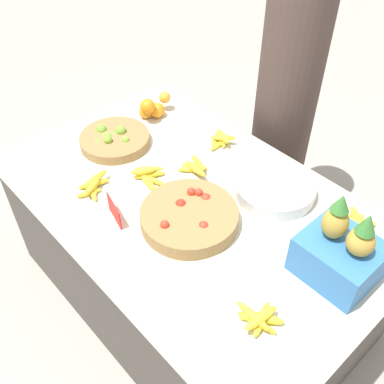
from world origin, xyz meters
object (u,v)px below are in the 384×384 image
object	(u,v)px
metal_bowl	(275,188)
price_sign	(114,211)
produce_crate	(340,252)
tomato_basket	(189,217)
lime_bowl	(114,139)
vendor_person	(285,107)

from	to	relation	value
metal_bowl	price_sign	world-z (taller)	price_sign
price_sign	produce_crate	world-z (taller)	produce_crate
tomato_basket	produce_crate	world-z (taller)	produce_crate
lime_bowl	produce_crate	xyz separation A→B (m)	(1.27, 0.15, 0.09)
lime_bowl	metal_bowl	bearing A→B (deg)	21.91
price_sign	produce_crate	xyz separation A→B (m)	(0.82, 0.47, 0.07)
metal_bowl	lime_bowl	bearing A→B (deg)	-158.09
metal_bowl	produce_crate	xyz separation A→B (m)	(0.45, -0.18, 0.09)
metal_bowl	price_sign	distance (m)	0.74
produce_crate	vendor_person	bearing A→B (deg)	138.84
price_sign	vendor_person	size ratio (longest dim) A/B	0.09
tomato_basket	vendor_person	xyz separation A→B (m)	(-0.27, 0.99, 0.01)
price_sign	produce_crate	bearing A→B (deg)	44.18
vendor_person	price_sign	bearing A→B (deg)	-88.27
lime_bowl	vendor_person	world-z (taller)	vendor_person
lime_bowl	metal_bowl	xyz separation A→B (m)	(0.82, 0.33, 0.01)
lime_bowl	metal_bowl	distance (m)	0.88
produce_crate	lime_bowl	bearing A→B (deg)	-173.17
tomato_basket	price_sign	xyz separation A→B (m)	(-0.24, -0.22, 0.01)
tomato_basket	metal_bowl	distance (m)	0.44
metal_bowl	produce_crate	world-z (taller)	produce_crate
lime_bowl	produce_crate	distance (m)	1.29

